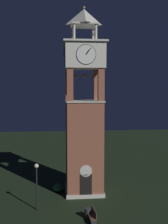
# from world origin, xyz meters

# --- Properties ---
(ground) EXTENTS (80.00, 80.00, 0.00)m
(ground) POSITION_xyz_m (0.00, 0.00, 0.00)
(ground) COLOR black
(clock_tower) EXTENTS (3.96, 3.96, 17.58)m
(clock_tower) POSITION_xyz_m (-0.00, -0.00, 7.15)
(clock_tower) COLOR #93543D
(clock_tower) RESTS_ON ground
(park_bench) EXTENTS (0.58, 1.63, 0.95)m
(park_bench) POSITION_xyz_m (-0.00, -6.31, 0.48)
(park_bench) COLOR brown
(park_bench) RESTS_ON ground
(lamp_post) EXTENTS (0.36, 0.36, 3.89)m
(lamp_post) POSITION_xyz_m (-4.31, -3.77, 2.70)
(lamp_post) COLOR black
(lamp_post) RESTS_ON ground
(trash_bin) EXTENTS (0.52, 0.52, 0.80)m
(trash_bin) POSITION_xyz_m (-0.28, -5.73, 0.40)
(trash_bin) COLOR #2D2D33
(trash_bin) RESTS_ON ground
(shrub_near_entry) EXTENTS (1.11, 1.11, 0.73)m
(shrub_near_entry) POSITION_xyz_m (-2.47, 0.47, 0.37)
(shrub_near_entry) COLOR #336638
(shrub_near_entry) RESTS_ON ground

